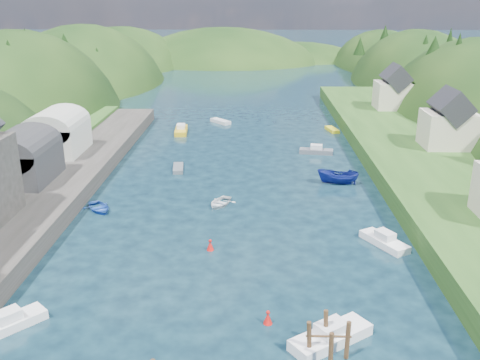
{
  "coord_description": "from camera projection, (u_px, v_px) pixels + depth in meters",
  "views": [
    {
      "loc": [
        1.5,
        -26.64,
        23.09
      ],
      "look_at": [
        0.0,
        28.0,
        4.0
      ],
      "focal_mm": 40.0,
      "sensor_mm": 36.0,
      "label": 1
    }
  ],
  "objects": [
    {
      "name": "ground",
      "position": [
        244.0,
        157.0,
        79.98
      ],
      "size": [
        600.0,
        600.0,
        0.0
      ],
      "primitive_type": "plane",
      "color": "black",
      "rests_on": "ground"
    },
    {
      "name": "hillside_left",
      "position": [
        23.0,
        157.0,
        107.38
      ],
      "size": [
        44.0,
        245.56,
        52.0
      ],
      "color": "black",
      "rests_on": "ground"
    },
    {
      "name": "hillside_right",
      "position": [
        475.0,
        158.0,
        104.85
      ],
      "size": [
        36.0,
        245.56,
        48.0
      ],
      "color": "black",
      "rests_on": "ground"
    },
    {
      "name": "far_hills",
      "position": [
        254.0,
        89.0,
        200.53
      ],
      "size": [
        103.0,
        68.0,
        44.0
      ],
      "color": "black",
      "rests_on": "ground"
    },
    {
      "name": "hill_trees",
      "position": [
        255.0,
        70.0,
        89.7
      ],
      "size": [
        91.28,
        150.11,
        12.47
      ],
      "color": "black",
      "rests_on": "ground"
    },
    {
      "name": "boat_sheds",
      "position": [
        40.0,
        141.0,
        68.53
      ],
      "size": [
        7.0,
        21.0,
        7.5
      ],
      "color": "#2D2D30",
      "rests_on": "quay_left"
    },
    {
      "name": "terrace_right",
      "position": [
        434.0,
        172.0,
        69.5
      ],
      "size": [
        16.0,
        120.0,
        2.4
      ],
      "primitive_type": "cube",
      "color": "#234719",
      "rests_on": "ground"
    },
    {
      "name": "right_bank_cottages",
      "position": [
        441.0,
        122.0,
        75.76
      ],
      "size": [
        9.0,
        59.24,
        8.41
      ],
      "color": "beige",
      "rests_on": "terrace_right"
    },
    {
      "name": "piling_cluster_far",
      "position": [
        328.0,
        343.0,
        35.51
      ],
      "size": [
        3.02,
        2.84,
        3.37
      ],
      "color": "#382314",
      "rests_on": "ground"
    },
    {
      "name": "channel_buoy_near",
      "position": [
        268.0,
        318.0,
        39.4
      ],
      "size": [
        0.7,
        0.7,
        1.1
      ],
      "color": "#B8110E",
      "rests_on": "ground"
    },
    {
      "name": "channel_buoy_far",
      "position": [
        210.0,
        245.0,
        50.76
      ],
      "size": [
        0.7,
        0.7,
        1.1
      ],
      "color": "#B8110E",
      "rests_on": "ground"
    },
    {
      "name": "moored_boats",
      "position": [
        214.0,
        241.0,
        51.47
      ],
      "size": [
        35.18,
        92.18,
        2.14
      ],
      "color": "white",
      "rests_on": "ground"
    }
  ]
}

